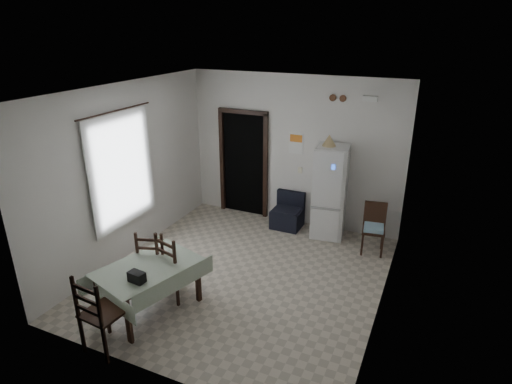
{
  "coord_description": "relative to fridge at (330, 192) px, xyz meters",
  "views": [
    {
      "loc": [
        2.58,
        -5.24,
        3.75
      ],
      "look_at": [
        0.0,
        0.5,
        1.25
      ],
      "focal_mm": 30.0,
      "sensor_mm": 36.0,
      "label": 1
    }
  ],
  "objects": [
    {
      "name": "emergency_light",
      "position": [
        0.5,
        0.28,
        1.68
      ],
      "size": [
        0.25,
        0.07,
        0.09
      ],
      "primitive_type": "cube",
      "color": "white",
      "rests_on": "ground"
    },
    {
      "name": "calendar_image",
      "position": [
        -0.8,
        0.3,
        0.85
      ],
      "size": [
        0.24,
        0.01,
        0.14
      ],
      "primitive_type": "cube",
      "color": "orange",
      "rests_on": "ground"
    },
    {
      "name": "wall_left",
      "position": [
        -2.95,
        -1.93,
        0.58
      ],
      "size": [
        0.02,
        4.5,
        2.9
      ],
      "primitive_type": null,
      "color": "silver",
      "rests_on": "ground"
    },
    {
      "name": "navy_seat",
      "position": [
        -0.83,
        -0.0,
        -0.53
      ],
      "size": [
        0.56,
        0.55,
        0.68
      ],
      "primitive_type": null,
      "rotation": [
        0.0,
        0.0,
        -0.0
      ],
      "color": "black",
      "rests_on": "ground"
    },
    {
      "name": "wall_right",
      "position": [
        1.25,
        -1.93,
        0.58
      ],
      "size": [
        0.02,
        4.5,
        2.9
      ],
      "primitive_type": null,
      "color": "silver",
      "rests_on": "ground"
    },
    {
      "name": "vent_right",
      "position": [
        0.03,
        0.3,
        1.65
      ],
      "size": [
        0.12,
        0.03,
        0.12
      ],
      "primitive_type": "cylinder",
      "rotation": [
        1.57,
        0.0,
        0.0
      ],
      "color": "#553422",
      "rests_on": "ground"
    },
    {
      "name": "vent_left",
      "position": [
        -0.15,
        0.3,
        1.65
      ],
      "size": [
        0.12,
        0.03,
        0.12
      ],
      "primitive_type": "cylinder",
      "rotation": [
        1.57,
        0.0,
        0.0
      ],
      "color": "#553422",
      "rests_on": "ground"
    },
    {
      "name": "fridge",
      "position": [
        0.0,
        0.0,
        0.0
      ],
      "size": [
        0.63,
        0.63,
        1.74
      ],
      "primitive_type": null,
      "rotation": [
        0.0,
        0.0,
        0.12
      ],
      "color": "silver",
      "rests_on": "ground"
    },
    {
      "name": "tan_cone",
      "position": [
        -0.08,
        -0.02,
        0.97
      ],
      "size": [
        0.26,
        0.26,
        0.2
      ],
      "primitive_type": "cone",
      "rotation": [
        0.0,
        0.0,
        0.06
      ],
      "color": "tan",
      "rests_on": "fridge"
    },
    {
      "name": "ground",
      "position": [
        -0.85,
        -1.93,
        -0.87
      ],
      "size": [
        4.5,
        4.5,
        0.0
      ],
      "primitive_type": "plane",
      "color": "#B0A490",
      "rests_on": "ground"
    },
    {
      "name": "dining_table",
      "position": [
        -1.64,
        -3.23,
        -0.52
      ],
      "size": [
        1.23,
        1.53,
        0.69
      ],
      "primitive_type": null,
      "rotation": [
        0.0,
        0.0,
        -0.3
      ],
      "color": "#98A78F",
      "rests_on": "ground"
    },
    {
      "name": "curtain",
      "position": [
        -2.89,
        -2.13,
        0.68
      ],
      "size": [
        0.02,
        1.45,
        1.85
      ],
      "primitive_type": "cube",
      "color": "silver",
      "rests_on": "ground"
    },
    {
      "name": "calendar",
      "position": [
        -0.8,
        0.31,
        0.75
      ],
      "size": [
        0.28,
        0.02,
        0.4
      ],
      "primitive_type": "cube",
      "color": "white",
      "rests_on": "ground"
    },
    {
      "name": "wall_front",
      "position": [
        -0.85,
        -4.18,
        0.58
      ],
      "size": [
        4.2,
        0.02,
        2.9
      ],
      "primitive_type": null,
      "color": "silver",
      "rests_on": "ground"
    },
    {
      "name": "ceiling",
      "position": [
        -0.85,
        -1.93,
        2.03
      ],
      "size": [
        4.2,
        4.5,
        0.02
      ],
      "primitive_type": null,
      "color": "white",
      "rests_on": "ground"
    },
    {
      "name": "dining_chair_far_left",
      "position": [
        -1.88,
        -2.75,
        -0.36
      ],
      "size": [
        0.55,
        0.55,
        1.01
      ],
      "primitive_type": null,
      "rotation": [
        0.0,
        0.0,
        3.46
      ],
      "color": "black",
      "rests_on": "ground"
    },
    {
      "name": "corner_chair",
      "position": [
        0.87,
        -0.33,
        -0.43
      ],
      "size": [
        0.43,
        0.43,
        0.88
      ],
      "primitive_type": null,
      "rotation": [
        0.0,
        0.0,
        0.14
      ],
      "color": "black",
      "rests_on": "ground"
    },
    {
      "name": "curtain_rod",
      "position": [
        -2.88,
        -2.13,
        1.63
      ],
      "size": [
        0.02,
        1.6,
        0.02
      ],
      "primitive_type": "cylinder",
      "rotation": [
        1.57,
        0.0,
        0.0
      ],
      "color": "black",
      "rests_on": "ground"
    },
    {
      "name": "black_bag",
      "position": [
        -1.53,
        -3.58,
        -0.11
      ],
      "size": [
        0.23,
        0.15,
        0.14
      ],
      "primitive_type": "cube",
      "rotation": [
        0.0,
        0.0,
        -0.11
      ],
      "color": "black",
      "rests_on": "dining_table"
    },
    {
      "name": "window_recess",
      "position": [
        -3.0,
        -2.13,
        0.68
      ],
      "size": [
        0.1,
        1.2,
        1.6
      ],
      "primitive_type": "cube",
      "color": "silver",
      "rests_on": "ground"
    },
    {
      "name": "dining_chair_near_head",
      "position": [
        -1.66,
        -4.07,
        -0.33
      ],
      "size": [
        0.5,
        0.5,
        1.07
      ],
      "primitive_type": null,
      "rotation": [
        0.0,
        0.0,
        3.05
      ],
      "color": "black",
      "rests_on": "ground"
    },
    {
      "name": "wall_back",
      "position": [
        -0.85,
        0.32,
        0.58
      ],
      "size": [
        4.2,
        0.02,
        2.9
      ],
      "primitive_type": null,
      "color": "silver",
      "rests_on": "ground"
    },
    {
      "name": "doorway",
      "position": [
        -1.9,
        0.52,
        0.19
      ],
      "size": [
        1.06,
        0.52,
        2.22
      ],
      "color": "black",
      "rests_on": "ground"
    },
    {
      "name": "light_switch",
      "position": [
        -0.7,
        0.31,
        0.23
      ],
      "size": [
        0.08,
        0.02,
        0.12
      ],
      "primitive_type": "cube",
      "color": "beige",
      "rests_on": "ground"
    },
    {
      "name": "dining_chair_far_right",
      "position": [
        -1.49,
        -2.77,
        -0.35
      ],
      "size": [
        0.54,
        0.54,
        1.03
      ],
      "primitive_type": null,
      "rotation": [
        0.0,
        0.0,
        2.89
      ],
      "color": "black",
      "rests_on": "ground"
    }
  ]
}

